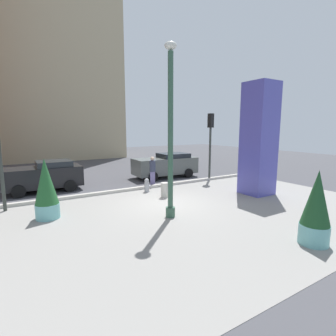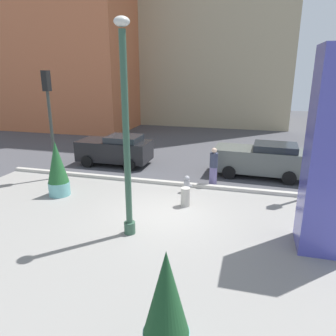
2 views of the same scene
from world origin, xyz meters
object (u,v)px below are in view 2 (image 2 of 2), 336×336
lamp_post (126,138)px  traffic_light_corner (49,108)px  art_pillar_blue (334,154)px  concrete_bollard (185,197)px  fire_hydrant (187,184)px  potted_plant_near_right (57,169)px  pedestrian_by_curb (214,165)px  potted_plant_near_left (166,309)px  traffic_light_far_side (318,127)px  car_curb_east (261,159)px  car_passing_lane (116,149)px

lamp_post → traffic_light_corner: lamp_post is taller
art_pillar_blue → concrete_bollard: size_ratio=7.64×
lamp_post → concrete_bollard: 4.01m
art_pillar_blue → fire_hydrant: bearing=145.0°
art_pillar_blue → potted_plant_near_right: bearing=170.8°
concrete_bollard → pedestrian_by_curb: 2.78m
fire_hydrant → potted_plant_near_left: bearing=-80.6°
concrete_bollard → fire_hydrant: bearing=99.8°
art_pillar_blue → potted_plant_near_left: 6.26m
traffic_light_far_side → car_curb_east: 3.75m
fire_hydrant → car_curb_east: 4.42m
potted_plant_near_right → car_curb_east: size_ratio=0.51×
art_pillar_blue → traffic_light_far_side: art_pillar_blue is taller
lamp_post → car_passing_lane: lamp_post is taller
art_pillar_blue → concrete_bollard: bearing=157.4°
traffic_light_corner → car_passing_lane: size_ratio=1.28×
traffic_light_corner → car_passing_lane: traffic_light_corner is taller
traffic_light_corner → traffic_light_far_side: bearing=2.6°
lamp_post → traffic_light_corner: bearing=142.6°
fire_hydrant → traffic_light_far_side: 5.67m
potted_plant_near_left → art_pillar_blue: bearing=55.4°
traffic_light_far_side → lamp_post: bearing=-141.7°
car_curb_east → car_passing_lane: size_ratio=1.14×
lamp_post → traffic_light_corner: size_ratio=1.28×
art_pillar_blue → car_passing_lane: (-9.50, 6.49, -2.01)m
car_curb_east → traffic_light_far_side: bearing=-51.8°
potted_plant_near_left → fire_hydrant: size_ratio=3.00×
traffic_light_far_side → pedestrian_by_curb: (-4.02, 0.48, -1.97)m
traffic_light_corner → traffic_light_far_side: traffic_light_corner is taller
pedestrian_by_curb → potted_plant_near_left: bearing=-87.6°
fire_hydrant → car_curb_east: size_ratio=0.17×
concrete_bollard → car_passing_lane: (-4.97, 4.60, 0.48)m
concrete_bollard → car_curb_east: 5.41m
potted_plant_near_left → pedestrian_by_curb: potted_plant_near_left is taller
fire_hydrant → car_curb_east: (3.08, 3.13, 0.50)m
pedestrian_by_curb → lamp_post: bearing=-110.9°
potted_plant_near_left → pedestrian_by_curb: (-0.40, 9.45, -0.12)m
traffic_light_corner → concrete_bollard: bearing=-13.4°
art_pillar_blue → potted_plant_near_left: size_ratio=2.54×
lamp_post → potted_plant_near_right: bearing=150.4°
traffic_light_corner → potted_plant_near_right: bearing=-53.2°
potted_plant_near_left → concrete_bollard: size_ratio=3.00×
pedestrian_by_curb → car_curb_east: bearing=43.1°
concrete_bollard → traffic_light_corner: 7.61m
concrete_bollard → car_passing_lane: bearing=137.2°
fire_hydrant → car_passing_lane: bearing=146.3°
potted_plant_near_right → car_passing_lane: size_ratio=0.59×
art_pillar_blue → concrete_bollard: art_pillar_blue is taller
potted_plant_near_right → art_pillar_blue: bearing=-9.2°
art_pillar_blue → traffic_light_corner: 11.88m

